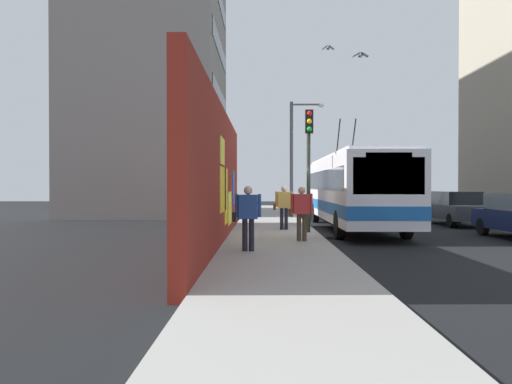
# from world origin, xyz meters

# --- Properties ---
(ground_plane) EXTENTS (80.00, 80.00, 0.00)m
(ground_plane) POSITION_xyz_m (0.00, 0.00, 0.00)
(ground_plane) COLOR black
(sidewalk_slab) EXTENTS (48.00, 3.20, 0.15)m
(sidewalk_slab) POSITION_xyz_m (0.00, 1.60, 0.07)
(sidewalk_slab) COLOR #9E9B93
(sidewalk_slab) RESTS_ON ground_plane
(graffiti_wall) EXTENTS (15.00, 0.32, 4.20)m
(graffiti_wall) POSITION_xyz_m (-3.49, 3.35, 2.10)
(graffiti_wall) COLOR maroon
(graffiti_wall) RESTS_ON ground_plane
(building_far_left) EXTENTS (11.16, 8.78, 21.07)m
(building_far_left) POSITION_xyz_m (13.46, 9.20, 10.54)
(building_far_left) COLOR gray
(building_far_left) RESTS_ON ground_plane
(city_bus) EXTENTS (12.10, 2.59, 4.87)m
(city_bus) POSITION_xyz_m (2.42, -1.80, 1.73)
(city_bus) COLOR silver
(city_bus) RESTS_ON ground_plane
(parked_car_dark_gray) EXTENTS (4.72, 1.75, 1.58)m
(parked_car_dark_gray) POSITION_xyz_m (4.63, -7.00, 0.83)
(parked_car_dark_gray) COLOR #38383D
(parked_car_dark_gray) RESTS_ON ground_plane
(pedestrian_midblock) EXTENTS (0.23, 0.75, 1.69)m
(pedestrian_midblock) POSITION_xyz_m (0.44, 1.21, 1.14)
(pedestrian_midblock) COLOR #1E1E2D
(pedestrian_midblock) RESTS_ON sidewalk_slab
(pedestrian_at_curb) EXTENTS (0.22, 0.75, 1.67)m
(pedestrian_at_curb) POSITION_xyz_m (-3.46, 0.83, 1.13)
(pedestrian_at_curb) COLOR #3F3326
(pedestrian_at_curb) RESTS_ON sidewalk_slab
(pedestrian_near_wall) EXTENTS (0.23, 0.75, 1.69)m
(pedestrian_near_wall) POSITION_xyz_m (-5.83, 2.41, 1.14)
(pedestrian_near_wall) COLOR #1E1E2D
(pedestrian_near_wall) RESTS_ON sidewalk_slab
(traffic_light) EXTENTS (0.49, 0.28, 4.46)m
(traffic_light) POSITION_xyz_m (-0.71, 0.35, 3.13)
(traffic_light) COLOR #2D382D
(traffic_light) RESTS_ON sidewalk_slab
(street_lamp) EXTENTS (0.44, 1.85, 6.28)m
(street_lamp) POSITION_xyz_m (8.32, 0.23, 3.78)
(street_lamp) COLOR #4C4C51
(street_lamp) RESTS_ON sidewalk_slab
(flying_pigeons) EXTENTS (7.39, 1.32, 3.07)m
(flying_pigeons) POSITION_xyz_m (-1.28, -1.21, 7.72)
(flying_pigeons) COLOR slate
(curbside_puddle) EXTENTS (1.06, 1.06, 0.00)m
(curbside_puddle) POSITION_xyz_m (-1.32, -0.60, 0.00)
(curbside_puddle) COLOR black
(curbside_puddle) RESTS_ON ground_plane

